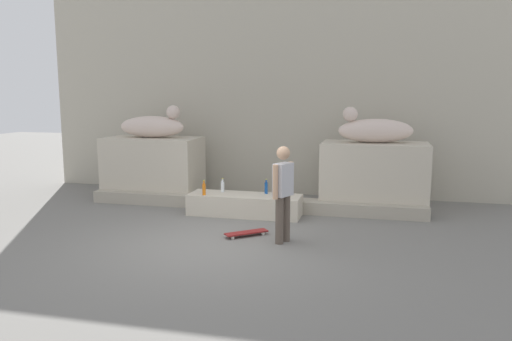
# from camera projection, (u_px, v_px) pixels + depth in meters

# --- Properties ---
(ground_plane) EXTENTS (40.00, 40.00, 0.00)m
(ground_plane) POSITION_uv_depth(u_px,v_px,m) (213.00, 243.00, 8.61)
(ground_plane) COLOR slate
(facade_wall) EXTENTS (11.99, 0.60, 6.03)m
(facade_wall) POSITION_uv_depth(u_px,v_px,m) (272.00, 74.00, 12.75)
(facade_wall) COLOR #B7B09D
(facade_wall) RESTS_ON ground_plane
(pedestal_left) EXTENTS (2.27, 1.19, 1.48)m
(pedestal_left) POSITION_uv_depth(u_px,v_px,m) (153.00, 168.00, 12.21)
(pedestal_left) COLOR beige
(pedestal_left) RESTS_ON ground_plane
(pedestal_right) EXTENTS (2.27, 1.19, 1.48)m
(pedestal_right) POSITION_uv_depth(u_px,v_px,m) (374.00, 176.00, 10.98)
(pedestal_right) COLOR beige
(pedestal_right) RESTS_ON ground_plane
(statue_reclining_left) EXTENTS (1.62, 0.61, 0.78)m
(statue_reclining_left) POSITION_uv_depth(u_px,v_px,m) (153.00, 126.00, 12.05)
(statue_reclining_left) COLOR beige
(statue_reclining_left) RESTS_ON pedestal_left
(statue_reclining_right) EXTENTS (1.67, 0.81, 0.78)m
(statue_reclining_right) POSITION_uv_depth(u_px,v_px,m) (374.00, 130.00, 10.82)
(statue_reclining_right) COLOR beige
(statue_reclining_right) RESTS_ON pedestal_right
(ledge_block) EXTENTS (2.37, 0.74, 0.44)m
(ledge_block) POSITION_uv_depth(u_px,v_px,m) (245.00, 205.00, 10.56)
(ledge_block) COLOR beige
(ledge_block) RESTS_ON ground_plane
(skater) EXTENTS (0.33, 0.50, 1.67)m
(skater) POSITION_uv_depth(u_px,v_px,m) (283.00, 190.00, 8.54)
(skater) COLOR brown
(skater) RESTS_ON ground_plane
(skateboard) EXTENTS (0.74, 0.67, 0.08)m
(skateboard) POSITION_uv_depth(u_px,v_px,m) (246.00, 233.00, 9.03)
(skateboard) COLOR maroon
(skateboard) RESTS_ON ground_plane
(bottle_blue) EXTENTS (0.07, 0.07, 0.31)m
(bottle_blue) POSITION_uv_depth(u_px,v_px,m) (266.00, 188.00, 10.59)
(bottle_blue) COLOR #194C99
(bottle_blue) RESTS_ON ledge_block
(bottle_clear) EXTENTS (0.07, 0.07, 0.30)m
(bottle_clear) POSITION_uv_depth(u_px,v_px,m) (223.00, 186.00, 10.77)
(bottle_clear) COLOR silver
(bottle_clear) RESTS_ON ledge_block
(bottle_orange) EXTENTS (0.07, 0.07, 0.31)m
(bottle_orange) POSITION_uv_depth(u_px,v_px,m) (204.00, 189.00, 10.45)
(bottle_orange) COLOR orange
(bottle_orange) RESTS_ON ledge_block
(stair_step) EXTENTS (7.51, 0.50, 0.27)m
(stair_step) POSITION_uv_depth(u_px,v_px,m) (251.00, 203.00, 11.10)
(stair_step) COLOR #A9A08F
(stair_step) RESTS_ON ground_plane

